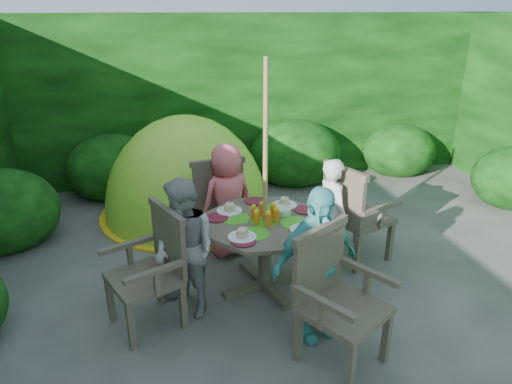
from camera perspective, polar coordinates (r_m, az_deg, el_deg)
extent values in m
plane|color=#42403B|center=(4.42, 9.90, -13.86)|extent=(60.00, 60.00, 0.00)
cube|color=black|center=(7.55, -0.75, 12.00)|extent=(9.00, 1.00, 2.50)
cylinder|color=#42392B|center=(4.45, 1.08, -8.01)|extent=(0.12, 0.12, 0.68)
cube|color=#42392B|center=(4.62, 1.06, -11.33)|extent=(0.89, 0.36, 0.06)
cube|color=#42392B|center=(4.62, 1.06, -11.33)|extent=(0.36, 0.89, 0.06)
cylinder|color=#42392B|center=(4.29, 1.12, -3.85)|extent=(1.55, 1.55, 0.04)
cylinder|color=green|center=(4.04, -0.28, -5.21)|extent=(0.28, 0.28, 0.00)
cylinder|color=green|center=(4.25, 4.91, -3.85)|extent=(0.28, 0.28, 0.00)
cylinder|color=green|center=(4.32, -2.60, -3.30)|extent=(0.28, 0.28, 0.00)
cylinder|color=green|center=(4.52, 2.37, -2.13)|extent=(0.28, 0.28, 0.00)
cylinder|color=green|center=(4.28, 1.12, -3.58)|extent=(0.28, 0.28, 0.00)
cylinder|color=white|center=(4.59, 3.58, -1.63)|extent=(0.25, 0.25, 0.01)
cylinder|color=white|center=(4.46, -3.34, -2.35)|extent=(0.25, 0.25, 0.01)
cylinder|color=white|center=(3.97, -1.74, -5.63)|extent=(0.25, 0.25, 0.01)
cylinder|color=white|center=(4.11, 5.98, -4.69)|extent=(0.25, 0.25, 0.01)
cylinder|color=#B40C26|center=(4.50, 6.17, -2.24)|extent=(0.22, 0.22, 0.01)
cylinder|color=#B40C26|center=(4.68, -0.09, -1.12)|extent=(0.22, 0.22, 0.01)
cylinder|color=#B40C26|center=(4.34, -4.94, -3.18)|extent=(0.22, 0.22, 0.01)
cylinder|color=#B40C26|center=(3.90, -1.59, -6.14)|extent=(0.22, 0.22, 0.01)
cylinder|color=#B40C26|center=(4.02, 6.05, -5.39)|extent=(0.22, 0.22, 0.01)
cylinder|color=#58A941|center=(4.41, 3.26, -2.35)|extent=(0.18, 0.18, 0.06)
cylinder|color=olive|center=(4.13, 1.16, 1.17)|extent=(0.06, 0.06, 2.20)
cube|color=#42392B|center=(5.03, 12.79, -3.14)|extent=(0.72, 0.74, 0.06)
cube|color=#42392B|center=(5.16, 16.41, -5.88)|extent=(0.07, 0.07, 0.47)
cube|color=#42392B|center=(5.44, 12.59, -3.94)|extent=(0.07, 0.07, 0.47)
cube|color=#42392B|center=(4.83, 12.54, -7.47)|extent=(0.07, 0.07, 0.47)
cube|color=#42392B|center=(5.13, 8.71, -5.30)|extent=(0.07, 0.07, 0.47)
cube|color=#42392B|center=(4.73, 10.82, -0.63)|extent=(0.25, 0.55, 0.55)
cube|color=#42392B|center=(4.76, 15.45, -1.93)|extent=(0.54, 0.25, 0.04)
cube|color=#42392B|center=(5.13, 10.74, 0.24)|extent=(0.54, 0.25, 0.04)
cube|color=#42392B|center=(4.01, -13.85, -10.53)|extent=(0.71, 0.72, 0.05)
cube|color=#42392B|center=(4.26, -17.75, -12.60)|extent=(0.07, 0.07, 0.44)
cube|color=#42392B|center=(3.90, -15.34, -15.91)|extent=(0.07, 0.07, 0.44)
cube|color=#42392B|center=(4.39, -12.00, -10.84)|extent=(0.07, 0.07, 0.44)
cube|color=#42392B|center=(4.04, -9.11, -13.83)|extent=(0.07, 0.07, 0.44)
cube|color=#42392B|center=(3.96, -10.87, -6.00)|extent=(0.27, 0.52, 0.53)
cube|color=#42392B|center=(4.13, -15.64, -6.33)|extent=(0.50, 0.27, 0.04)
cube|color=#42392B|center=(3.69, -12.42, -9.70)|extent=(0.50, 0.27, 0.04)
cube|color=#42392B|center=(5.34, -5.33, -1.26)|extent=(0.63, 0.61, 0.05)
cube|color=#42392B|center=(5.70, -3.53, -2.25)|extent=(0.06, 0.06, 0.45)
cube|color=#42392B|center=(5.60, -8.21, -2.90)|extent=(0.06, 0.06, 0.45)
cube|color=#42392B|center=(5.29, -2.09, -4.25)|extent=(0.06, 0.06, 0.45)
cube|color=#42392B|center=(5.18, -7.12, -5.00)|extent=(0.06, 0.06, 0.45)
cube|color=#42392B|center=(5.00, -4.70, 0.70)|extent=(0.56, 0.12, 0.54)
cube|color=#42392B|center=(5.33, -2.48, 1.27)|extent=(0.12, 0.54, 0.04)
cube|color=#42392B|center=(5.20, -8.40, 0.52)|extent=(0.12, 0.54, 0.04)
cube|color=#42392B|center=(3.58, 11.00, -14.34)|extent=(0.77, 0.76, 0.05)
cube|color=#42392B|center=(3.48, 11.69, -20.82)|extent=(0.08, 0.08, 0.46)
cube|color=#42392B|center=(3.80, 15.98, -16.99)|extent=(0.08, 0.08, 0.46)
cube|color=#42392B|center=(3.69, 5.28, -17.49)|extent=(0.08, 0.08, 0.46)
cube|color=#42392B|center=(3.99, 9.91, -14.24)|extent=(0.08, 0.08, 0.46)
cube|color=#42392B|center=(3.55, 7.87, -8.85)|extent=(0.50, 0.34, 0.54)
cube|color=#42392B|center=(3.27, 8.33, -13.46)|extent=(0.34, 0.49, 0.04)
cube|color=#42392B|center=(3.67, 13.84, -9.60)|extent=(0.34, 0.49, 0.04)
imported|color=silver|center=(4.75, 9.48, -2.80)|extent=(0.37, 0.49, 1.20)
imported|color=#969591|center=(4.01, -8.86, -7.11)|extent=(0.74, 0.78, 1.26)
imported|color=#EB6164|center=(4.96, -3.58, -1.02)|extent=(0.72, 0.61, 1.26)
imported|color=#4EB7B1|center=(3.72, 7.45, -8.97)|extent=(0.84, 0.52, 1.33)
ellipsoid|color=#82D929|center=(6.25, -8.48, -2.47)|extent=(2.25, 2.25, 2.63)
ellipsoid|color=black|center=(5.58, -8.26, -5.59)|extent=(0.76, 0.42, 0.90)
cylinder|color=yellow|center=(6.24, -8.49, -2.34)|extent=(2.30, 2.30, 0.03)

